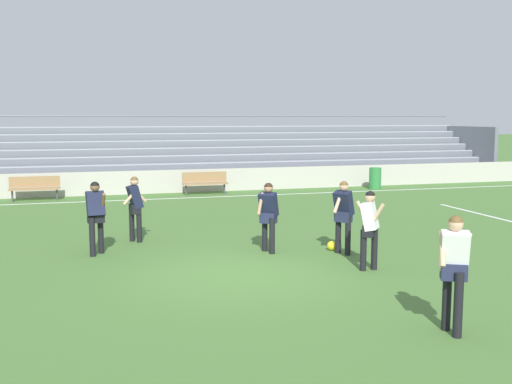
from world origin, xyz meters
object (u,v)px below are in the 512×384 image
player_white_challenging (454,263)px  player_dark_overlapping (343,211)px  trash_bin (375,178)px  soccer_ball (332,246)px  player_white_pressing_high (370,223)px  player_dark_wide_right (96,211)px  player_dark_trailing_run (268,211)px  bench_near_wall_gap (205,181)px  bleacher_stand (228,153)px  player_dark_dropping_back (135,203)px  bench_far_left (35,186)px

player_white_challenging → player_dark_overlapping: bearing=83.4°
trash_bin → soccer_ball: (-6.54, -10.49, -0.35)m
player_white_pressing_high → player_white_challenging: size_ratio=0.94×
player_dark_wide_right → trash_bin: bearing=38.6°
trash_bin → player_dark_trailing_run: (-8.02, -10.26, 0.49)m
player_dark_wide_right → soccer_ball: size_ratio=7.58×
bench_near_wall_gap → player_white_challenging: bearing=-88.6°
bleacher_stand → trash_bin: 7.19m
player_dark_overlapping → player_dark_dropping_back: player_dark_overlapping is taller
bench_near_wall_gap → player_dark_overlapping: bearing=-85.0°
player_dark_trailing_run → soccer_ball: 1.72m
bleacher_stand → player_dark_dropping_back: size_ratio=16.44×
player_dark_dropping_back → bench_near_wall_gap: bearing=67.9°
player_dark_dropping_back → player_white_challenging: 8.61m
trash_bin → soccer_ball: bearing=-121.9°
player_dark_trailing_run → player_white_pressing_high: (1.49, -2.08, 0.01)m
player_dark_overlapping → player_dark_wide_right: same height
player_dark_dropping_back → player_dark_overlapping: bearing=-31.1°
bench_far_left → bleacher_stand: bearing=27.6°
bench_near_wall_gap → trash_bin: trash_bin is taller
bleacher_stand → player_white_pressing_high: (-1.12, -16.99, -0.42)m
player_dark_trailing_run → player_white_pressing_high: player_white_pressing_high is taller
player_dark_wide_right → bench_far_left: bearing=101.8°
player_dark_wide_right → bench_near_wall_gap: bearing=65.5°
player_dark_overlapping → player_white_pressing_high: (-0.09, -1.46, -0.03)m
bleacher_stand → player_white_pressing_high: 17.04m
player_dark_dropping_back → player_white_pressing_high: (4.33, -4.12, -0.01)m
bench_near_wall_gap → soccer_ball: bearing=-85.3°
player_dark_overlapping → bench_near_wall_gap: bearing=95.0°
bleacher_stand → player_white_challenging: bearing=-94.5°
trash_bin → bench_far_left: bearing=179.0°
bench_far_left → player_dark_wide_right: player_dark_wide_right is taller
bleacher_stand → player_dark_trailing_run: bleacher_stand is taller
trash_bin → player_white_challenging: (-7.02, -15.93, 0.57)m
bench_far_left → player_white_pressing_high: bearing=-59.8°
player_dark_trailing_run → player_dark_wide_right: size_ratio=0.97×
bleacher_stand → soccer_ball: bleacher_stand is taller
player_dark_dropping_back → player_white_pressing_high: player_dark_dropping_back is taller
bleacher_stand → player_white_challenging: 20.64m
bench_near_wall_gap → soccer_ball: bench_near_wall_gap is taller
bench_far_left → player_dark_overlapping: 13.38m
bench_far_left → player_white_pressing_high: player_white_pressing_high is taller
trash_bin → player_white_challenging: bearing=-113.8°
player_white_challenging → player_dark_wide_right: bearing=126.4°
bench_near_wall_gap → trash_bin: bearing=-1.9°
bench_near_wall_gap → player_dark_trailing_run: bearing=-93.3°
bench_far_left → bench_near_wall_gap: bearing=0.0°
bench_far_left → player_white_challenging: size_ratio=1.04×
player_dark_overlapping → soccer_ball: player_dark_overlapping is taller
bench_near_wall_gap → player_dark_wide_right: bearing=-114.5°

